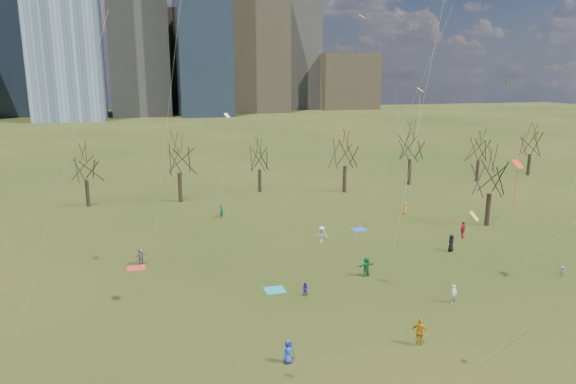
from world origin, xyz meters
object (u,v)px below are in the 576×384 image
object	(u,v)px
blanket_crimson	(136,268)
person_1	(454,294)
blanket_teal	(275,290)
person_0	(288,351)
person_4	(420,332)
blanket_navy	(359,229)

from	to	relation	value
blanket_crimson	person_1	distance (m)	27.43
blanket_teal	person_0	bearing A→B (deg)	-101.16
blanket_crimson	person_0	size ratio (longest dim) A/B	1.04
blanket_teal	blanket_crimson	xyz separation A→B (m)	(-10.70, 8.40, 0.00)
blanket_crimson	person_4	distance (m)	26.10
blanket_navy	person_0	size ratio (longest dim) A/B	1.04
blanket_navy	blanket_crimson	xyz separation A→B (m)	(-24.31, -5.05, 0.00)
blanket_crimson	person_4	world-z (taller)	person_4
blanket_teal	blanket_crimson	world-z (taller)	same
person_4	person_1	bearing A→B (deg)	-98.69
person_4	blanket_navy	bearing A→B (deg)	-64.12
blanket_teal	person_0	world-z (taller)	person_0
blanket_teal	person_4	size ratio (longest dim) A/B	0.85
person_0	person_1	world-z (taller)	person_0
blanket_crimson	person_1	size ratio (longest dim) A/B	1.08
blanket_navy	blanket_crimson	size ratio (longest dim) A/B	1.00
blanket_crimson	person_0	distance (m)	20.91
blanket_navy	person_0	world-z (taller)	person_0
blanket_navy	person_1	bearing A→B (deg)	-93.35
person_1	blanket_teal	bearing A→B (deg)	133.84
person_1	person_4	bearing A→B (deg)	-159.84
blanket_navy	blanket_crimson	world-z (taller)	same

